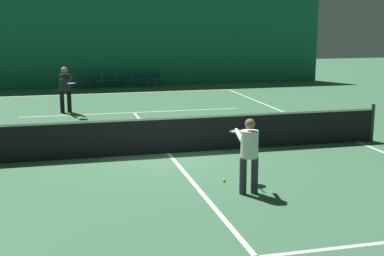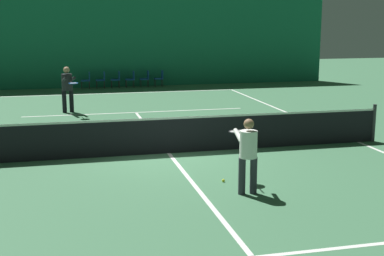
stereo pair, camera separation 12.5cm
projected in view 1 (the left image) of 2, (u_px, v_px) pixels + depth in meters
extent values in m
plane|color=#3D704C|center=(168.00, 153.00, 13.92)|extent=(60.00, 60.00, 0.00)
cube|color=#196B4C|center=(111.00, 41.00, 27.22)|extent=(23.00, 0.12, 4.70)
cube|color=white|center=(118.00, 93.00, 25.23)|extent=(11.00, 0.10, 0.00)
cube|color=white|center=(134.00, 112.00, 20.00)|extent=(8.25, 0.10, 0.00)
cube|color=white|center=(357.00, 142.00, 15.23)|extent=(0.10, 23.80, 0.00)
cube|color=white|center=(168.00, 153.00, 13.92)|extent=(0.10, 12.80, 0.00)
cube|color=black|center=(168.00, 135.00, 13.82)|extent=(11.90, 0.02, 0.95)
cube|color=white|center=(168.00, 118.00, 13.73)|extent=(11.90, 0.02, 0.05)
cylinder|color=#333338|center=(372.00, 123.00, 15.23)|extent=(0.10, 0.10, 1.07)
cylinder|color=#2D2D38|center=(243.00, 176.00, 10.61)|extent=(0.15, 0.15, 0.75)
cylinder|color=#2D2D38|center=(255.00, 175.00, 10.65)|extent=(0.15, 0.15, 0.75)
cylinder|color=white|center=(250.00, 144.00, 10.50)|extent=(0.37, 0.37, 0.54)
sphere|color=#936B4C|center=(250.00, 124.00, 10.42)|extent=(0.21, 0.21, 0.21)
cylinder|color=white|center=(239.00, 136.00, 10.69)|extent=(0.12, 0.52, 0.22)
cylinder|color=white|center=(253.00, 135.00, 10.74)|extent=(0.12, 0.52, 0.22)
cylinder|color=black|center=(241.00, 134.00, 11.11)|extent=(0.05, 0.31, 0.03)
torus|color=black|center=(237.00, 132.00, 11.40)|extent=(0.35, 0.35, 0.03)
cylinder|color=silver|center=(237.00, 132.00, 11.40)|extent=(0.29, 0.29, 0.00)
cylinder|color=black|center=(69.00, 101.00, 19.96)|extent=(0.19, 0.19, 0.84)
cylinder|color=black|center=(62.00, 102.00, 19.85)|extent=(0.19, 0.19, 0.84)
cylinder|color=#232328|center=(65.00, 82.00, 19.76)|extent=(0.47, 0.47, 0.61)
sphere|color=tan|center=(64.00, 70.00, 19.67)|extent=(0.23, 0.23, 0.23)
cylinder|color=#232328|center=(71.00, 79.00, 19.56)|extent=(0.22, 0.58, 0.24)
cylinder|color=#232328|center=(62.00, 79.00, 19.42)|extent=(0.22, 0.58, 0.24)
cylinder|color=black|center=(69.00, 82.00, 19.13)|extent=(0.09, 0.30, 0.03)
torus|color=#1951B2|center=(71.00, 83.00, 18.86)|extent=(0.39, 0.39, 0.03)
cylinder|color=silver|center=(71.00, 83.00, 18.86)|extent=(0.33, 0.33, 0.00)
cylinder|color=#2D2D2D|center=(78.00, 85.00, 26.90)|extent=(0.03, 0.03, 0.39)
cylinder|color=#2D2D2D|center=(79.00, 86.00, 26.54)|extent=(0.03, 0.03, 0.39)
cylinder|color=#2D2D2D|center=(86.00, 84.00, 26.99)|extent=(0.03, 0.03, 0.39)
cylinder|color=#2D2D2D|center=(87.00, 85.00, 26.63)|extent=(0.03, 0.03, 0.39)
cube|color=#19479E|center=(82.00, 81.00, 26.72)|extent=(0.44, 0.44, 0.05)
cube|color=#19479E|center=(86.00, 76.00, 26.72)|extent=(0.04, 0.44, 0.40)
cylinder|color=#2D2D2D|center=(93.00, 84.00, 27.08)|extent=(0.03, 0.03, 0.39)
cylinder|color=#2D2D2D|center=(94.00, 85.00, 26.71)|extent=(0.03, 0.03, 0.39)
cylinder|color=#2D2D2D|center=(101.00, 84.00, 27.17)|extent=(0.03, 0.03, 0.39)
cylinder|color=#2D2D2D|center=(102.00, 85.00, 26.81)|extent=(0.03, 0.03, 0.39)
cube|color=#19479E|center=(97.00, 80.00, 26.90)|extent=(0.44, 0.44, 0.05)
cube|color=#19479E|center=(101.00, 76.00, 26.90)|extent=(0.04, 0.44, 0.40)
cylinder|color=#2D2D2D|center=(108.00, 84.00, 27.25)|extent=(0.03, 0.03, 0.39)
cylinder|color=#2D2D2D|center=(109.00, 85.00, 26.89)|extent=(0.03, 0.03, 0.39)
cylinder|color=#2D2D2D|center=(116.00, 84.00, 27.34)|extent=(0.03, 0.03, 0.39)
cylinder|color=#2D2D2D|center=(116.00, 84.00, 26.98)|extent=(0.03, 0.03, 0.39)
cube|color=#19479E|center=(112.00, 80.00, 27.07)|extent=(0.44, 0.44, 0.05)
cube|color=#19479E|center=(116.00, 75.00, 27.08)|extent=(0.04, 0.44, 0.40)
cylinder|color=#2D2D2D|center=(123.00, 83.00, 27.43)|extent=(0.03, 0.03, 0.39)
cylinder|color=#2D2D2D|center=(124.00, 84.00, 27.07)|extent=(0.03, 0.03, 0.39)
cylinder|color=#2D2D2D|center=(130.00, 83.00, 27.52)|extent=(0.03, 0.03, 0.39)
cylinder|color=#2D2D2D|center=(131.00, 84.00, 27.16)|extent=(0.03, 0.03, 0.39)
cube|color=#19479E|center=(127.00, 79.00, 27.25)|extent=(0.44, 0.44, 0.05)
cube|color=#19479E|center=(131.00, 75.00, 27.25)|extent=(0.04, 0.44, 0.40)
cylinder|color=#2D2D2D|center=(137.00, 83.00, 27.61)|extent=(0.03, 0.03, 0.39)
cylinder|color=#2D2D2D|center=(138.00, 84.00, 27.25)|extent=(0.03, 0.03, 0.39)
cylinder|color=#2D2D2D|center=(144.00, 83.00, 27.70)|extent=(0.03, 0.03, 0.39)
cylinder|color=#2D2D2D|center=(146.00, 84.00, 27.34)|extent=(0.03, 0.03, 0.39)
cube|color=#19479E|center=(141.00, 79.00, 27.43)|extent=(0.44, 0.44, 0.05)
cube|color=#19479E|center=(145.00, 75.00, 27.43)|extent=(0.04, 0.44, 0.40)
cylinder|color=#2D2D2D|center=(151.00, 83.00, 27.79)|extent=(0.03, 0.03, 0.39)
cylinder|color=#2D2D2D|center=(153.00, 83.00, 27.43)|extent=(0.03, 0.03, 0.39)
cylinder|color=#2D2D2D|center=(159.00, 82.00, 27.88)|extent=(0.03, 0.03, 0.39)
cylinder|color=#2D2D2D|center=(160.00, 83.00, 27.52)|extent=(0.03, 0.03, 0.39)
cube|color=#19479E|center=(156.00, 79.00, 27.61)|extent=(0.44, 0.44, 0.05)
cube|color=#19479E|center=(159.00, 74.00, 27.61)|extent=(0.04, 0.44, 0.40)
sphere|color=#D1DB33|center=(224.00, 180.00, 11.47)|extent=(0.07, 0.07, 0.07)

